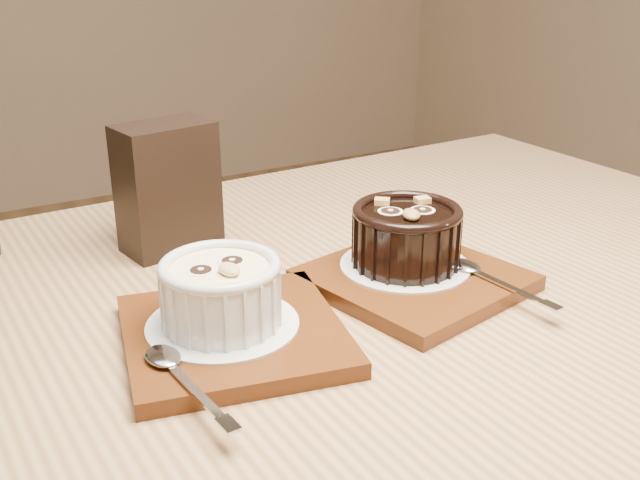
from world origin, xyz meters
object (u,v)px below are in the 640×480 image
at_px(tray_right, 414,280).
at_px(condiment_stand, 168,188).
at_px(ramekin_white, 221,290).
at_px(tray_left, 234,335).
at_px(table, 324,391).
at_px(ramekin_dark, 407,233).

distance_m(tray_right, condiment_stand, 0.28).
bearing_deg(ramekin_white, tray_left, -58.62).
distance_m(tray_left, ramekin_white, 0.04).
xyz_separation_m(ramekin_white, condiment_stand, (0.03, 0.22, 0.02)).
relative_size(table, tray_left, 6.82).
bearing_deg(tray_right, ramekin_dark, 86.18).
relative_size(tray_left, tray_right, 1.00).
distance_m(ramekin_white, ramekin_dark, 0.21).
distance_m(table, tray_right, 0.14).
relative_size(table, condiment_stand, 8.77).
bearing_deg(ramekin_dark, ramekin_white, -149.89).
height_order(ramekin_white, condiment_stand, condiment_stand).
xyz_separation_m(tray_right, condiment_stand, (-0.17, 0.21, 0.06)).
xyz_separation_m(table, tray_right, (0.10, -0.00, 0.10)).
height_order(tray_right, condiment_stand, condiment_stand).
height_order(tray_left, condiment_stand, condiment_stand).
distance_m(tray_left, condiment_stand, 0.24).
bearing_deg(table, ramekin_white, -175.10).
xyz_separation_m(tray_left, condiment_stand, (0.02, 0.23, 0.06)).
bearing_deg(ramekin_dark, table, -148.40).
height_order(table, tray_left, tray_left).
xyz_separation_m(ramekin_white, ramekin_dark, (0.21, 0.02, 0.00)).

